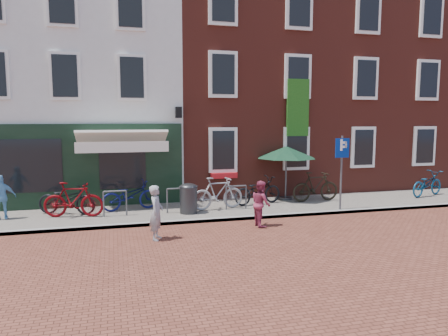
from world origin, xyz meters
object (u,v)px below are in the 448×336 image
object	(u,v)px
bicycle_4	(258,190)
boy	(261,203)
cafe_person	(1,197)
bicycle_3	(218,193)
woman	(156,213)
bicycle_1	(73,200)
bicycle_2	(130,195)
parasol	(286,150)
bicycle_6	(427,184)
bicycle_0	(67,199)
litter_bin	(189,197)
bicycle_5	(316,186)
parking_sign	(342,160)

from	to	relation	value
bicycle_4	boy	bearing A→B (deg)	148.77
boy	cafe_person	xyz separation A→B (m)	(-7.54, 2.44, 0.11)
boy	bicycle_4	xyz separation A→B (m)	(0.81, 2.57, -0.08)
cafe_person	bicycle_3	world-z (taller)	cafe_person
cafe_person	bicycle_3	size ratio (longest dim) A/B	0.74
woman	bicycle_4	xyz separation A→B (m)	(3.95, 3.20, -0.12)
bicycle_1	bicycle_2	bearing A→B (deg)	-59.87
woman	parasol	bearing A→B (deg)	-35.79
bicycle_6	bicycle_1	bearing A→B (deg)	71.88
bicycle_4	parasol	bearing A→B (deg)	-79.58
woman	boy	xyz separation A→B (m)	(3.14, 0.63, -0.04)
bicycle_0	bicycle_3	size ratio (longest dim) A/B	1.03
litter_bin	bicycle_0	distance (m)	3.91
bicycle_3	cafe_person	bearing A→B (deg)	79.39
boy	bicycle_6	bearing A→B (deg)	-75.45
woman	cafe_person	xyz separation A→B (m)	(-4.39, 3.07, 0.06)
bicycle_0	bicycle_6	xyz separation A→B (m)	(13.56, -0.27, 0.00)
bicycle_3	bicycle_5	world-z (taller)	same
bicycle_2	bicycle_6	bearing A→B (deg)	-104.28
bicycle_0	bicycle_1	xyz separation A→B (m)	(0.24, -0.46, 0.06)
bicycle_3	bicycle_0	bearing A→B (deg)	76.16
bicycle_5	bicycle_4	bearing A→B (deg)	88.24
parking_sign	bicycle_3	size ratio (longest dim) A/B	1.36
woman	bicycle_1	bearing A→B (deg)	57.87
bicycle_1	bicycle_6	distance (m)	13.32
bicycle_6	parasol	bearing A→B (deg)	62.86
boy	parking_sign	bearing A→B (deg)	-74.62
bicycle_3	bicycle_1	bearing A→B (deg)	81.49
woman	bicycle_2	bearing A→B (deg)	27.62
cafe_person	bicycle_0	distance (m)	1.87
bicycle_6	woman	bearing A→B (deg)	86.23
litter_bin	bicycle_2	xyz separation A→B (m)	(-1.83, 0.97, -0.04)
bicycle_4	bicycle_0	bearing A→B (deg)	75.73
woman	bicycle_6	world-z (taller)	woman
litter_bin	parasol	bearing A→B (deg)	18.94
woman	bicycle_2	world-z (taller)	woman
parking_sign	bicycle_6	size ratio (longest dim) A/B	1.31
parasol	bicycle_6	world-z (taller)	parasol
litter_bin	bicycle_0	bearing A→B (deg)	167.83
bicycle_0	parasol	bearing A→B (deg)	-64.81
parking_sign	cafe_person	size ratio (longest dim) A/B	1.82
bicycle_1	bicycle_3	world-z (taller)	same
boy	cafe_person	world-z (taller)	cafe_person
boy	bicycle_3	distance (m)	2.26
parasol	cafe_person	distance (m)	9.80
bicycle_3	parasol	bearing A→B (deg)	-78.04
boy	bicycle_5	distance (m)	4.00
bicycle_1	bicycle_4	size ratio (longest dim) A/B	0.97
cafe_person	parasol	bearing A→B (deg)	172.18
parking_sign	bicycle_2	world-z (taller)	parking_sign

